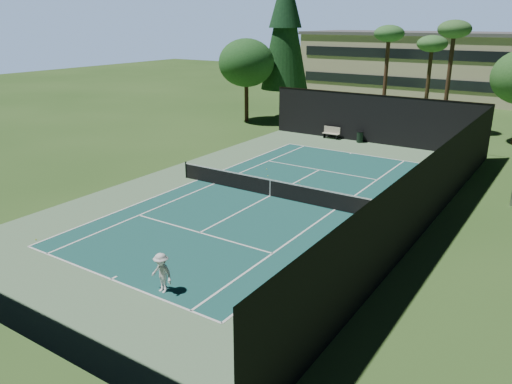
% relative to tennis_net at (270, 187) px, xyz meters
% --- Properties ---
extents(ground, '(160.00, 160.00, 0.00)m').
position_rel_tennis_net_xyz_m(ground, '(0.00, 0.00, -0.56)').
color(ground, '#2F531F').
rests_on(ground, ground).
extents(apron_slab, '(18.00, 32.00, 0.01)m').
position_rel_tennis_net_xyz_m(apron_slab, '(0.00, 0.00, -0.55)').
color(apron_slab, '#5F865E').
rests_on(apron_slab, ground).
extents(court_surface, '(10.97, 23.77, 0.01)m').
position_rel_tennis_net_xyz_m(court_surface, '(0.00, 0.00, -0.55)').
color(court_surface, '#19534D').
rests_on(court_surface, ground).
extents(court_lines, '(11.07, 23.87, 0.01)m').
position_rel_tennis_net_xyz_m(court_lines, '(0.00, 0.00, -0.54)').
color(court_lines, white).
rests_on(court_lines, ground).
extents(tennis_net, '(12.90, 0.10, 1.10)m').
position_rel_tennis_net_xyz_m(tennis_net, '(0.00, 0.00, 0.00)').
color(tennis_net, black).
rests_on(tennis_net, ground).
extents(fence, '(18.04, 32.05, 4.03)m').
position_rel_tennis_net_xyz_m(fence, '(0.00, 0.06, 1.45)').
color(fence, black).
rests_on(fence, ground).
extents(player, '(1.08, 0.69, 1.58)m').
position_rel_tennis_net_xyz_m(player, '(2.35, -11.43, 0.23)').
color(player, white).
rests_on(player, ground).
extents(tennis_ball_a, '(0.07, 0.07, 0.07)m').
position_rel_tennis_net_xyz_m(tennis_ball_a, '(-5.83, -11.26, -0.52)').
color(tennis_ball_a, '#CAE033').
rests_on(tennis_ball_a, ground).
extents(tennis_ball_b, '(0.07, 0.07, 0.07)m').
position_rel_tennis_net_xyz_m(tennis_ball_b, '(-2.17, 3.22, -0.52)').
color(tennis_ball_b, '#C1E233').
rests_on(tennis_ball_b, ground).
extents(tennis_ball_c, '(0.07, 0.07, 0.07)m').
position_rel_tennis_net_xyz_m(tennis_ball_c, '(0.26, 3.12, -0.52)').
color(tennis_ball_c, '#BCCF2F').
rests_on(tennis_ball_c, ground).
extents(tennis_ball_d, '(0.07, 0.07, 0.07)m').
position_rel_tennis_net_xyz_m(tennis_ball_d, '(-3.07, 4.48, -0.52)').
color(tennis_ball_d, '#D5F036').
rests_on(tennis_ball_d, ground).
extents(park_bench, '(1.50, 0.45, 1.02)m').
position_rel_tennis_net_xyz_m(park_bench, '(-3.49, 15.65, -0.01)').
color(park_bench, beige).
rests_on(park_bench, ground).
extents(trash_bin, '(0.56, 0.56, 0.95)m').
position_rel_tennis_net_xyz_m(trash_bin, '(-0.87, 15.61, -0.08)').
color(trash_bin, black).
rests_on(trash_bin, ground).
extents(pine_tree, '(4.80, 4.80, 15.00)m').
position_rel_tennis_net_xyz_m(pine_tree, '(-12.00, 22.00, 9.00)').
color(pine_tree, '#4A2F1F').
rests_on(pine_tree, ground).
extents(palm_a, '(2.80, 2.80, 9.32)m').
position_rel_tennis_net_xyz_m(palm_a, '(-2.00, 24.00, 7.63)').
color(palm_a, '#4C3020').
rests_on(palm_a, ground).
extents(palm_b, '(2.80, 2.80, 8.42)m').
position_rel_tennis_net_xyz_m(palm_b, '(1.50, 26.00, 6.80)').
color(palm_b, '#3F2D1B').
rests_on(palm_b, ground).
extents(palm_c, '(2.80, 2.80, 9.77)m').
position_rel_tennis_net_xyz_m(palm_c, '(4.00, 23.00, 8.05)').
color(palm_c, '#402B1B').
rests_on(palm_c, ground).
extents(decid_tree_c, '(5.44, 5.44, 8.09)m').
position_rel_tennis_net_xyz_m(decid_tree_c, '(-14.00, 18.00, 5.21)').
color(decid_tree_c, '#442C1D').
rests_on(decid_tree_c, ground).
extents(campus_building, '(40.50, 12.50, 8.30)m').
position_rel_tennis_net_xyz_m(campus_building, '(0.00, 45.98, 3.65)').
color(campus_building, beige).
rests_on(campus_building, ground).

